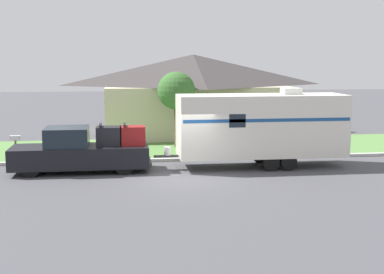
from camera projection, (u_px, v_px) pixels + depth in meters
name	position (u px, v px, depth m)	size (l,w,h in m)	color
ground_plane	(188.00, 178.00, 21.49)	(120.00, 120.00, 0.00)	#47474C
curb_strip	(177.00, 159.00, 25.16)	(80.00, 0.30, 0.14)	#ADADA8
lawn_strip	(170.00, 148.00, 28.75)	(80.00, 7.00, 0.03)	#568442
house_across_street	(193.00, 93.00, 34.23)	(11.97, 8.18, 5.05)	beige
pickup_truck	(82.00, 151.00, 22.64)	(5.85, 1.99, 2.03)	black
travel_trailer	(261.00, 125.00, 23.55)	(8.44, 2.23, 3.49)	black
mailbox	(15.00, 142.00, 24.68)	(0.48, 0.20, 1.26)	brown
tree_in_yard	(176.00, 91.00, 28.60)	(2.04, 2.04, 4.10)	brown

